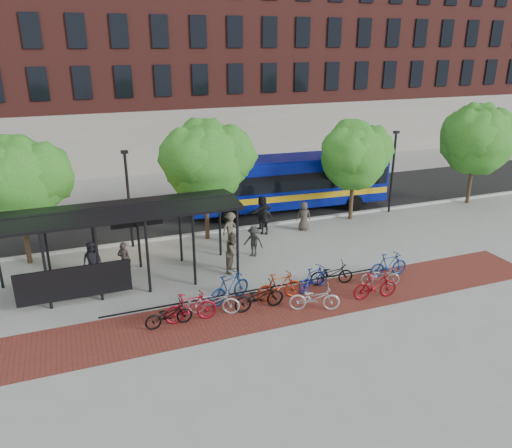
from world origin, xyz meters
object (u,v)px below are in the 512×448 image
object	(u,v)px
bus	(288,180)
pedestrian_0	(92,260)
tree_d	(478,136)
lamp_post_left	(128,197)
bike_3	(229,288)
bike_8	(332,274)
bike_2	(213,301)
bike_11	(389,265)
bike_0	(169,315)
bike_6	(315,298)
tree_a	(18,178)
bike_1	(190,307)
bike_5	(279,286)
pedestrian_3	(231,228)
tree_c	(355,153)
tree_b	(206,158)
lamp_post_right	(393,170)
pedestrian_5	(262,212)
pedestrian_8	(233,252)
bike_4	(259,297)
bike_10	(380,276)
bike_9	(375,286)
pedestrian_9	(253,241)
bike_7	(314,278)
pedestrian_6	(304,216)
pedestrian_1	(125,261)
pedestrian_4	(264,219)
bus_shelter	(113,220)

from	to	relation	value
bus	pedestrian_0	xyz separation A→B (m)	(-12.27, -5.64, -1.13)
tree_d	lamp_post_left	distance (m)	22.17
bike_3	tree_d	bearing A→B (deg)	-91.77
bike_8	bike_2	bearing A→B (deg)	107.09
bike_11	bike_0	bearing A→B (deg)	94.48
bike_6	bike_11	size ratio (longest dim) A/B	1.07
tree_a	bike_2	world-z (taller)	tree_a
tree_a	bike_6	size ratio (longest dim) A/B	3.02
tree_a	bus	world-z (taller)	tree_a
bike_0	bike_1	bearing A→B (deg)	-92.00
bike_3	bike_5	xyz separation A→B (m)	(2.00, -0.59, -0.02)
bus	pedestrian_3	bearing A→B (deg)	-138.14
tree_c	tree_d	size ratio (longest dim) A/B	0.90
tree_b	bike_3	distance (m)	8.23
lamp_post_right	bike_11	distance (m)	9.80
pedestrian_5	pedestrian_8	size ratio (longest dim) A/B	1.00
bike_4	bike_6	world-z (taller)	bike_4
tree_d	bike_6	bearing A→B (deg)	-150.67
bike_1	bike_5	size ratio (longest dim) A/B	1.02
tree_a	bike_10	bearing A→B (deg)	-29.44
tree_a	bike_9	size ratio (longest dim) A/B	3.17
bike_2	bike_8	world-z (taller)	bike_2
lamp_post_right	bike_3	distance (m)	15.17
bike_0	pedestrian_9	size ratio (longest dim) A/B	1.16
bike_8	pedestrian_3	xyz separation A→B (m)	(-2.67, 6.22, 0.34)
pedestrian_0	pedestrian_5	size ratio (longest dim) A/B	0.89
bike_7	bike_9	world-z (taller)	bike_9
lamp_post_left	pedestrian_6	distance (m)	9.74
pedestrian_1	pedestrian_9	world-z (taller)	pedestrian_1
bike_9	pedestrian_1	distance (m)	11.10
bike_1	pedestrian_1	xyz separation A→B (m)	(-1.88, 4.70, 0.27)
tree_c	bike_9	size ratio (longest dim) A/B	3.04
bike_5	bike_10	bearing A→B (deg)	-94.51
tree_d	bike_0	xyz separation A→B (m)	(-21.89, -8.22, -3.99)
lamp_post_right	pedestrian_4	bearing A→B (deg)	-175.39
bike_3	pedestrian_4	size ratio (longest dim) A/B	1.22
bike_5	pedestrian_1	xyz separation A→B (m)	(-5.77, 4.29, 0.28)
lamp_post_right	pedestrian_8	xyz separation A→B (m)	(-11.99, -4.76, -1.79)
tree_a	lamp_post_left	world-z (taller)	tree_a
tree_c	pedestrian_5	bearing A→B (deg)	175.46
pedestrian_8	pedestrian_5	bearing A→B (deg)	4.71
bike_1	bike_8	bearing A→B (deg)	-79.27
pedestrian_5	pedestrian_6	world-z (taller)	pedestrian_5
bike_4	bike_8	xyz separation A→B (m)	(3.81, 0.92, -0.05)
lamp_post_left	pedestrian_1	size ratio (longest dim) A/B	2.88
bike_3	pedestrian_1	world-z (taller)	pedestrian_1
bus_shelter	tree_a	distance (m)	5.52
bike_0	bike_6	xyz separation A→B (m)	(5.71, -0.87, 0.06)
bike_3	pedestrian_3	xyz separation A→B (m)	(2.05, 6.09, 0.23)
bike_1	pedestrian_3	world-z (taller)	pedestrian_3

